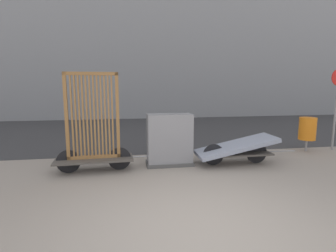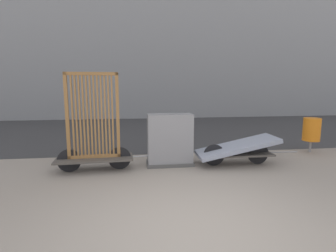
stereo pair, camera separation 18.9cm
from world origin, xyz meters
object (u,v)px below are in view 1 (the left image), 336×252
(bike_cart_with_mattress, at_px, (236,148))
(utility_cabinet, at_px, (170,141))
(trash_bin, at_px, (307,129))
(bike_cart_with_bedframe, at_px, (94,137))

(bike_cart_with_mattress, relative_size, utility_cabinet, 2.04)
(utility_cabinet, bearing_deg, trash_bin, 9.14)
(utility_cabinet, bearing_deg, bike_cart_with_bedframe, -173.02)
(bike_cart_with_mattress, relative_size, trash_bin, 2.54)
(bike_cart_with_mattress, height_order, utility_cabinet, utility_cabinet)
(bike_cart_with_bedframe, height_order, bike_cart_with_mattress, bike_cart_with_bedframe)
(trash_bin, bearing_deg, bike_cart_with_mattress, -161.12)
(bike_cart_with_mattress, bearing_deg, utility_cabinet, 173.63)
(bike_cart_with_mattress, bearing_deg, bike_cart_with_bedframe, -178.79)
(bike_cart_with_mattress, bearing_deg, trash_bin, 20.10)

